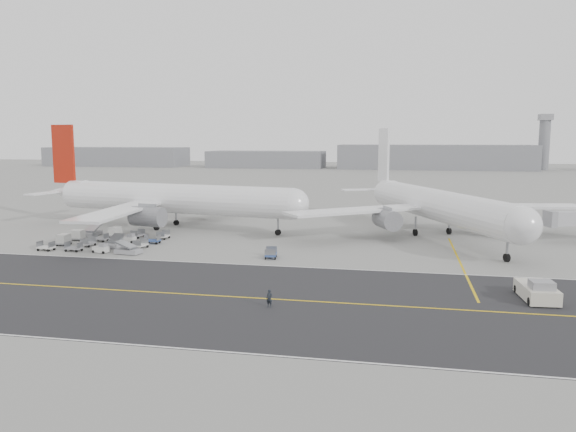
% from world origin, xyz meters
% --- Properties ---
extents(ground, '(700.00, 700.00, 0.00)m').
position_xyz_m(ground, '(0.00, 0.00, 0.00)').
color(ground, gray).
rests_on(ground, ground).
extents(taxiway, '(220.00, 59.00, 0.03)m').
position_xyz_m(taxiway, '(5.02, -17.98, 0.01)').
color(taxiway, '#28292B').
rests_on(taxiway, ground).
extents(horizon_buildings, '(520.00, 28.00, 28.00)m').
position_xyz_m(horizon_buildings, '(30.00, 260.00, 0.00)').
color(horizon_buildings, slate).
rests_on(horizon_buildings, ground).
extents(control_tower, '(7.00, 7.00, 31.25)m').
position_xyz_m(control_tower, '(100.00, 265.00, 16.25)').
color(control_tower, slate).
rests_on(control_tower, ground).
extents(airliner_a, '(58.73, 57.61, 20.41)m').
position_xyz_m(airliner_a, '(-23.49, 26.45, 5.88)').
color(airliner_a, white).
rests_on(airliner_a, ground).
extents(airliner_b, '(52.87, 54.10, 19.76)m').
position_xyz_m(airliner_b, '(27.42, 27.92, 5.69)').
color(airliner_b, white).
rests_on(airliner_b, ground).
extents(pushback_tug, '(3.71, 8.80, 2.49)m').
position_xyz_m(pushback_tug, '(36.33, -12.63, 1.02)').
color(pushback_tug, beige).
rests_on(pushback_tug, ground).
extents(gse_cluster, '(22.37, 21.65, 1.91)m').
position_xyz_m(gse_cluster, '(-26.32, 8.13, 0.00)').
color(gse_cluster, gray).
rests_on(gse_cluster, ground).
extents(stray_dolly, '(2.00, 2.85, 1.63)m').
position_xyz_m(stray_dolly, '(2.91, 2.77, 0.00)').
color(stray_dolly, silver).
rests_on(stray_dolly, ground).
extents(ground_crew_a, '(0.78, 0.60, 1.90)m').
position_xyz_m(ground_crew_a, '(8.30, -20.92, 0.95)').
color(ground_crew_a, black).
rests_on(ground_crew_a, ground).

